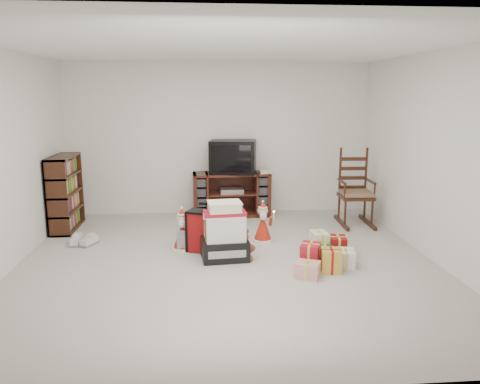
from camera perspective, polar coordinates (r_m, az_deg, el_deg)
name	(u,v)px	position (r m, az deg, el deg)	size (l,w,h in m)	color
room	(227,160)	(5.38, -1.64, 3.91)	(5.01, 5.01, 2.51)	#A8A29A
tv_stand	(231,194)	(7.76, -1.05, -0.27)	(1.28, 0.50, 0.72)	#4C1C15
bookshelf	(65,194)	(7.42, -20.52, -0.24)	(0.30, 0.91, 1.11)	#3B1B10
rocking_chair	(354,197)	(7.49, 13.78, -0.62)	(0.52, 0.83, 1.22)	#3B1B10
gift_pile	(225,235)	(5.73, -1.88, -5.23)	(0.60, 0.46, 0.71)	black
red_suitcase	(205,231)	(6.01, -4.32, -4.78)	(0.47, 0.36, 0.63)	maroon
stocking	(214,237)	(5.65, -3.14, -5.53)	(0.28, 0.12, 0.61)	#11730C
teddy_bear	(242,246)	(5.76, 0.20, -6.61)	(0.26, 0.23, 0.38)	brown
santa_figurine	(263,226)	(6.43, 2.79, -4.17)	(0.28, 0.26, 0.57)	#AC2312
mrs_claus_figurine	(182,234)	(6.14, -7.03, -5.07)	(0.27, 0.26, 0.56)	#AC2312
sneaker_pair	(83,241)	(6.66, -18.61, -5.74)	(0.35, 0.30, 0.10)	silver
gift_cluster	(324,254)	(5.71, 10.26, -7.50)	(0.70, 1.03, 0.24)	#A81322
crt_television	(233,157)	(7.66, -0.86, 4.34)	(0.81, 0.64, 0.54)	black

